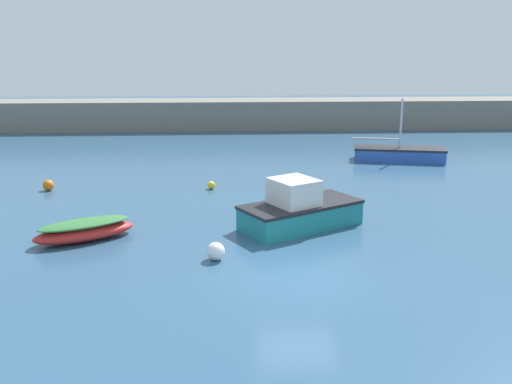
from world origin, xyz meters
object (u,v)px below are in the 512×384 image
Objects in this scene: motorboat_with_cabin at (299,210)px; mooring_buoy_white at (216,251)px; mooring_buoy_orange at (48,185)px; mooring_buoy_yellow at (211,185)px; sailboat_short_mast at (399,154)px; rowboat_with_red_cover at (84,230)px.

motorboat_with_cabin reaches higher than mooring_buoy_white.
motorboat_with_cabin is at bearing -28.83° from mooring_buoy_orange.
mooring_buoy_white is at bearing -49.25° from mooring_buoy_orange.
motorboat_with_cabin is 6.99m from mooring_buoy_yellow.
mooring_buoy_white is (-3.12, -3.23, -0.39)m from motorboat_with_cabin.
mooring_buoy_orange is 12.42m from mooring_buoy_white.
mooring_buoy_orange is (-18.78, -6.11, -0.16)m from sailboat_short_mast.
mooring_buoy_white is (4.71, -2.19, -0.07)m from rowboat_with_red_cover.
rowboat_with_red_cover is at bearing -64.78° from mooring_buoy_orange.
motorboat_with_cabin is at bearing 45.97° from mooring_buoy_white.
sailboat_short_mast is 19.75m from mooring_buoy_orange.
rowboat_with_red_cover is 6.27× the size of mooring_buoy_white.
mooring_buoy_yellow is at bearing 89.82° from motorboat_with_cabin.
rowboat_with_red_cover reaches higher than mooring_buoy_yellow.
mooring_buoy_yellow is (4.35, 7.08, -0.18)m from rowboat_with_red_cover.
sailboat_short_mast is at bearing 29.55° from mooring_buoy_yellow.
motorboat_with_cabin is at bearing -60.06° from mooring_buoy_yellow.
mooring_buoy_orange is at bearing 130.75° from mooring_buoy_white.
mooring_buoy_white is at bearing -87.78° from mooring_buoy_yellow.
rowboat_with_red_cover is 7.23× the size of mooring_buoy_orange.
rowboat_with_red_cover is (-15.38, -13.33, -0.05)m from sailboat_short_mast.
mooring_buoy_yellow is at bearing -138.46° from sailboat_short_mast.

